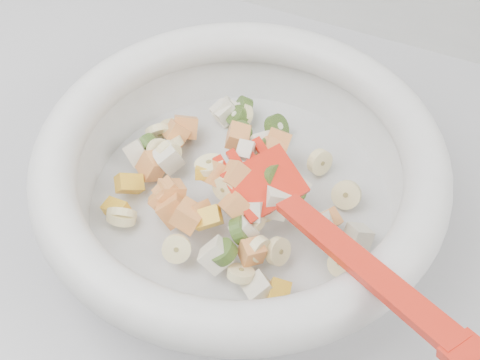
% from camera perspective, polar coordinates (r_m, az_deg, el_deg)
% --- Properties ---
extents(counter, '(2.00, 0.60, 0.90)m').
position_cam_1_polar(counter, '(1.00, 0.86, -16.49)').
color(counter, '#A2A2A7').
rests_on(counter, ground).
extents(mixing_bowl, '(0.41, 0.37, 0.13)m').
position_cam_1_polar(mixing_bowl, '(0.55, -0.01, 0.58)').
color(mixing_bowl, silver).
rests_on(mixing_bowl, counter).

